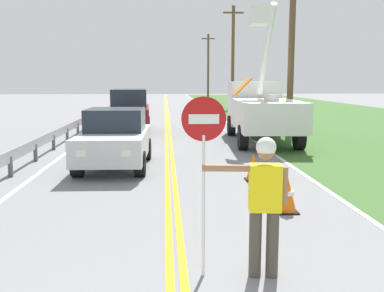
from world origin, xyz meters
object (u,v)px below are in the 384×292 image
(utility_pole_near, at_px, (292,43))
(utility_pole_far, at_px, (208,65))
(oncoming_suv_second, at_px, (130,111))
(utility_pole_mid, at_px, (233,56))
(traffic_cone_lead, at_px, (287,195))
(traffic_cone_mid, at_px, (253,167))
(flagger_worker, at_px, (264,198))
(utility_bucket_truck, at_px, (260,107))
(stop_sign_paddle, at_px, (204,146))
(oncoming_sedan_nearest, at_px, (115,139))

(utility_pole_near, xyz_separation_m, utility_pole_far, (0.26, 40.60, 0.35))
(oncoming_suv_second, bearing_deg, utility_pole_far, 78.94)
(utility_pole_mid, height_order, traffic_cone_lead, utility_pole_mid)
(oncoming_suv_second, relative_size, traffic_cone_mid, 6.66)
(traffic_cone_lead, distance_m, traffic_cone_mid, 2.79)
(oncoming_suv_second, height_order, utility_pole_mid, utility_pole_mid)
(flagger_worker, height_order, utility_pole_near, utility_pole_near)
(utility_pole_near, relative_size, utility_pole_mid, 0.89)
(utility_pole_mid, xyz_separation_m, traffic_cone_lead, (-3.67, -31.25, -4.31))
(oncoming_suv_second, distance_m, utility_pole_far, 39.57)
(utility_bucket_truck, bearing_deg, traffic_cone_mid, -103.32)
(stop_sign_paddle, relative_size, traffic_cone_lead, 3.33)
(oncoming_sedan_nearest, relative_size, traffic_cone_lead, 5.93)
(utility_bucket_truck, bearing_deg, utility_pole_far, 87.43)
(stop_sign_paddle, relative_size, traffic_cone_mid, 3.33)
(utility_pole_near, xyz_separation_m, traffic_cone_lead, (-3.27, -11.54, -3.80))
(oncoming_sedan_nearest, distance_m, traffic_cone_mid, 4.21)
(utility_bucket_truck, height_order, traffic_cone_mid, utility_bucket_truck)
(flagger_worker, relative_size, utility_bucket_truck, 0.26)
(traffic_cone_mid, bearing_deg, stop_sign_paddle, -107.73)
(utility_bucket_truck, relative_size, utility_pole_mid, 0.77)
(stop_sign_paddle, height_order, traffic_cone_lead, stop_sign_paddle)
(flagger_worker, xyz_separation_m, utility_bucket_truck, (2.74, 12.96, 0.37))
(utility_bucket_truck, distance_m, oncoming_suv_second, 6.55)
(oncoming_sedan_nearest, xyz_separation_m, oncoming_suv_second, (-0.24, 8.68, 0.23))
(utility_bucket_truck, relative_size, oncoming_suv_second, 1.48)
(utility_pole_mid, relative_size, utility_pole_far, 1.04)
(oncoming_sedan_nearest, bearing_deg, utility_pole_near, 43.79)
(oncoming_sedan_nearest, height_order, utility_pole_far, utility_pole_far)
(flagger_worker, xyz_separation_m, utility_pole_near, (4.36, 14.29, 3.09))
(oncoming_suv_second, bearing_deg, utility_pole_mid, 66.59)
(utility_bucket_truck, distance_m, traffic_cone_mid, 7.70)
(oncoming_suv_second, bearing_deg, stop_sign_paddle, -82.31)
(stop_sign_paddle, height_order, oncoming_sedan_nearest, stop_sign_paddle)
(stop_sign_paddle, distance_m, utility_pole_mid, 34.51)
(utility_pole_near, height_order, traffic_cone_lead, utility_pole_near)
(oncoming_sedan_nearest, bearing_deg, stop_sign_paddle, -75.42)
(flagger_worker, xyz_separation_m, utility_pole_far, (4.62, 54.89, 3.44))
(utility_bucket_truck, height_order, oncoming_sedan_nearest, utility_bucket_truck)
(flagger_worker, height_order, utility_pole_far, utility_pole_far)
(utility_pole_mid, relative_size, traffic_cone_mid, 12.74)
(oncoming_suv_second, bearing_deg, utility_bucket_truck, -29.72)
(utility_pole_near, distance_m, traffic_cone_lead, 12.58)
(flagger_worker, bearing_deg, stop_sign_paddle, 174.65)
(flagger_worker, bearing_deg, oncoming_sedan_nearest, 109.77)
(utility_pole_far, height_order, traffic_cone_mid, utility_pole_far)
(utility_pole_near, relative_size, utility_pole_far, 0.92)
(traffic_cone_lead, bearing_deg, utility_pole_near, 74.17)
(flagger_worker, relative_size, oncoming_sedan_nearest, 0.44)
(utility_bucket_truck, relative_size, traffic_cone_mid, 9.87)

